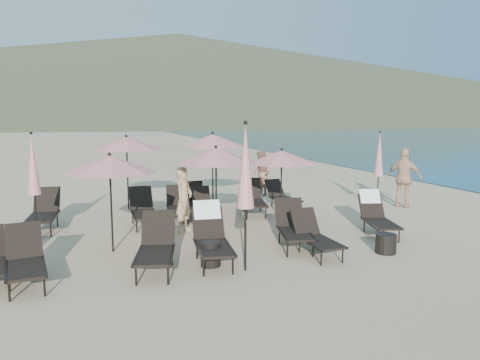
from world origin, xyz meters
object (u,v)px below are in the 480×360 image
object	(u,v)px
side_table_1	(386,244)
lounger_1	(156,246)
lounger_11	(282,195)
beachgoer_c	(404,178)
lounger_4	(293,226)
umbrella_closed_0	(245,168)
lounger_7	(143,209)
lounger_8	(204,204)
lounger_12	(177,204)
lounger_3	(315,235)
lounger_13	(25,259)
lounger_9	(193,200)
lounger_2	(211,235)
umbrella_open_3	(126,143)
umbrella_open_4	(212,141)
umbrella_closed_2	(33,165)
beachgoer_a	(184,200)
side_table_0	(211,254)
lounger_5	(377,214)
lounger_10	(253,198)
beachgoer_b	(261,174)
umbrella_closed_1	(379,155)
umbrella_open_0	(110,164)
umbrella_open_2	(282,157)
umbrella_open_1	(216,156)
lounger_6	(44,211)

from	to	relation	value
side_table_1	lounger_1	bearing A→B (deg)	173.92
lounger_11	beachgoer_c	size ratio (longest dim) A/B	0.81
lounger_4	umbrella_closed_0	bearing A→B (deg)	-127.86
lounger_4	lounger_7	world-z (taller)	lounger_4
lounger_8	lounger_12	world-z (taller)	lounger_12
lounger_3	lounger_13	bearing A→B (deg)	179.15
lounger_1	lounger_9	size ratio (longest dim) A/B	1.12
lounger_2	umbrella_open_3	xyz separation A→B (m)	(-1.06, 5.85, 1.53)
lounger_1	umbrella_open_4	world-z (taller)	umbrella_open_4
umbrella_open_3	side_table_1	size ratio (longest dim) A/B	5.25
umbrella_closed_2	lounger_3	bearing A→B (deg)	-29.03
lounger_3	beachgoer_a	size ratio (longest dim) A/B	0.93
lounger_9	umbrella_closed_2	size ratio (longest dim) A/B	0.65
lounger_13	side_table_0	distance (m)	3.33
lounger_5	lounger_9	distance (m)	5.32
lounger_9	side_table_0	bearing A→B (deg)	-86.75
lounger_4	lounger_10	distance (m)	3.65
lounger_10	beachgoer_b	distance (m)	3.14
lounger_1	umbrella_closed_1	size ratio (longest dim) A/B	0.76
lounger_2	umbrella_open_3	distance (m)	6.14
umbrella_open_0	umbrella_closed_0	size ratio (longest dim) A/B	0.76
lounger_2	lounger_7	world-z (taller)	lounger_2
lounger_3	umbrella_open_2	bearing A→B (deg)	81.27
lounger_4	lounger_5	distance (m)	2.47
umbrella_open_1	umbrella_open_0	bearing A→B (deg)	-164.93
lounger_8	beachgoer_b	xyz separation A→B (m)	(2.92, 2.94, 0.42)
lounger_10	side_table_1	xyz separation A→B (m)	(1.26, -4.74, -0.25)
umbrella_open_0	beachgoer_b	world-z (taller)	umbrella_open_0
lounger_6	umbrella_open_4	distance (m)	5.40
lounger_8	umbrella_closed_2	distance (m)	4.67
lounger_10	umbrella_open_4	bearing A→B (deg)	135.65
umbrella_open_1	umbrella_closed_1	world-z (taller)	umbrella_closed_1
lounger_8	side_table_1	world-z (taller)	lounger_8
umbrella_closed_0	umbrella_closed_2	distance (m)	5.36
lounger_5	side_table_0	distance (m)	4.69
lounger_1	umbrella_open_2	world-z (taller)	umbrella_open_2
lounger_8	umbrella_open_0	size ratio (longest dim) A/B	0.69
lounger_5	umbrella_open_3	size ratio (longest dim) A/B	0.75
lounger_3	beachgoer_b	size ratio (longest dim) A/B	0.95
lounger_10	umbrella_closed_1	xyz separation A→B (m)	(3.88, -0.74, 1.25)
lounger_2	lounger_3	xyz separation A→B (m)	(2.20, -0.31, -0.12)
lounger_1	lounger_5	world-z (taller)	lounger_5
lounger_12	umbrella_closed_2	size ratio (longest dim) A/B	0.63
lounger_13	umbrella_closed_2	distance (m)	3.32
umbrella_closed_1	lounger_2	bearing A→B (deg)	-152.48
umbrella_open_4	umbrella_closed_0	bearing A→B (deg)	-100.13
umbrella_open_2	lounger_2	bearing A→B (deg)	-137.16
beachgoer_c	beachgoer_a	bearing A→B (deg)	60.99
lounger_4	lounger_6	bearing A→B (deg)	161.61
umbrella_open_3	lounger_6	bearing A→B (deg)	-140.19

